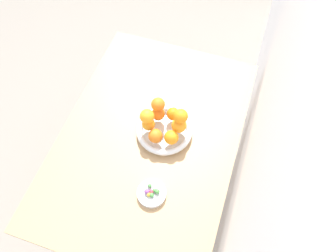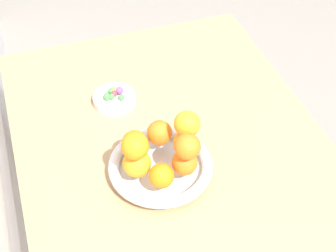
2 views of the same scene
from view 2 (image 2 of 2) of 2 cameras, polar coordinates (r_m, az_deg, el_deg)
dining_table at (r=1.32m, az=1.05°, el=-5.83°), size 1.10×0.76×0.74m
fruit_bowl at (r=1.20m, az=-0.82°, el=-4.58°), size 0.24×0.24×0.04m
candy_dish at (r=1.40m, az=-5.95°, el=2.99°), size 0.12×0.12×0.02m
orange_0 at (r=1.21m, az=-0.94°, el=-0.76°), size 0.06×0.06×0.06m
orange_1 at (r=1.19m, az=-3.71°, el=-1.89°), size 0.06×0.06×0.06m
orange_2 at (r=1.14m, az=-3.47°, el=-4.13°), size 0.06×0.06×0.06m
orange_3 at (r=1.12m, az=-0.74°, el=-5.54°), size 0.06×0.06×0.06m
orange_4 at (r=1.15m, az=1.86°, el=-4.07°), size 0.06×0.06×0.06m
orange_5 at (r=1.19m, az=1.89°, el=-1.81°), size 0.06×0.06×0.06m
orange_6 at (r=1.15m, az=2.13°, el=0.24°), size 0.06×0.06×0.06m
orange_7 at (r=1.09m, az=-3.66°, el=-2.24°), size 0.06×0.06×0.06m
orange_8 at (r=1.10m, az=2.18°, el=-2.31°), size 0.06×0.06×0.06m
candy_ball_0 at (r=1.39m, az=-6.32°, el=3.87°), size 0.02×0.02×0.02m
candy_ball_1 at (r=1.39m, az=-6.17°, el=3.83°), size 0.01×0.01×0.01m
candy_ball_2 at (r=1.37m, az=-5.18°, el=3.18°), size 0.02×0.02×0.02m
candy_ball_3 at (r=1.37m, az=-6.27°, el=3.27°), size 0.02×0.02×0.02m
candy_ball_4 at (r=1.37m, az=-6.77°, el=3.25°), size 0.02×0.02×0.02m
candy_ball_5 at (r=1.39m, az=-5.40°, el=3.94°), size 0.02×0.02×0.02m
candy_ball_6 at (r=1.38m, az=-6.00°, el=3.60°), size 0.02×0.02×0.02m
candy_ball_7 at (r=1.39m, az=-5.88°, el=3.99°), size 0.02×0.02×0.02m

